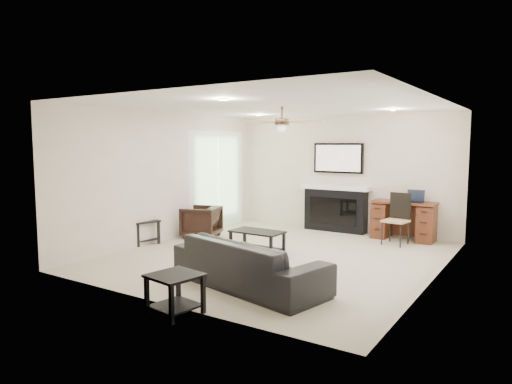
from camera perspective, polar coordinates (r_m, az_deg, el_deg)
room_shell at (r=7.54m, az=4.38°, el=4.48°), size 5.50×5.54×2.52m
sofa at (r=6.09m, az=-0.91°, el=-8.83°), size 2.35×1.33×0.65m
armchair at (r=9.30m, az=-6.86°, el=-3.70°), size 0.88×0.86×0.64m
coffee_table at (r=7.90m, az=0.14°, el=-6.29°), size 0.91×0.51×0.40m
end_table_near at (r=5.27m, az=-10.08°, el=-12.43°), size 0.59×0.59×0.45m
end_table_left at (r=8.94m, az=-13.91°, el=-4.85°), size 0.62×0.62×0.45m
fireplace_unit at (r=9.95m, az=9.91°, el=0.58°), size 1.52×0.34×1.91m
desk at (r=9.46m, az=17.95°, el=-3.42°), size 1.22×0.56×0.76m
desk_chair at (r=8.92m, az=17.05°, el=-3.27°), size 0.47×0.49×0.97m
laptop at (r=9.33m, az=19.20°, el=-0.52°), size 0.33×0.24×0.23m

